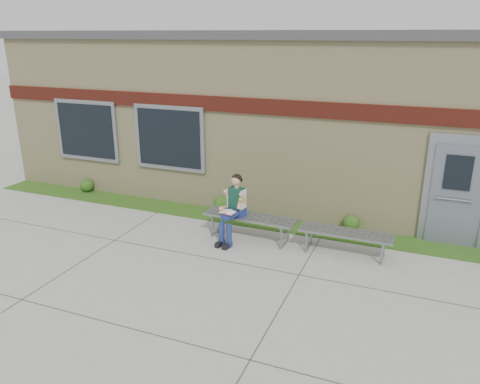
% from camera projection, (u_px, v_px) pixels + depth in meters
% --- Properties ---
extents(ground, '(80.00, 80.00, 0.00)m').
position_uv_depth(ground, '(237.00, 278.00, 8.35)').
color(ground, '#9E9E99').
rests_on(ground, ground).
extents(grass_strip, '(16.00, 0.80, 0.02)m').
position_uv_depth(grass_strip, '(281.00, 225.00, 10.63)').
color(grass_strip, '#1A4412').
rests_on(grass_strip, ground).
extents(school_building, '(16.20, 6.22, 4.20)m').
position_uv_depth(school_building, '(319.00, 111.00, 12.93)').
color(school_building, beige).
rests_on(school_building, ground).
extents(bench_left, '(1.97, 0.62, 0.51)m').
position_uv_depth(bench_left, '(250.00, 221.00, 9.83)').
color(bench_left, gray).
rests_on(bench_left, ground).
extents(bench_right, '(1.82, 0.51, 0.47)m').
position_uv_depth(bench_right, '(345.00, 237.00, 9.13)').
color(bench_right, gray).
rests_on(bench_right, ground).
extents(girl, '(0.49, 0.85, 1.41)m').
position_uv_depth(girl, '(233.00, 206.00, 9.63)').
color(girl, navy).
rests_on(girl, ground).
extents(shrub_west, '(0.35, 0.35, 0.35)m').
position_uv_depth(shrub_west, '(87.00, 185.00, 12.77)').
color(shrub_west, '#1A4412').
rests_on(shrub_west, grass_strip).
extents(shrub_mid, '(0.38, 0.38, 0.38)m').
position_uv_depth(shrub_mid, '(221.00, 204.00, 11.34)').
color(shrub_mid, '#1A4412').
rests_on(shrub_mid, grass_strip).
extents(shrub_east, '(0.36, 0.36, 0.36)m').
position_uv_depth(shrub_east, '(351.00, 223.00, 10.25)').
color(shrub_east, '#1A4412').
rests_on(shrub_east, grass_strip).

